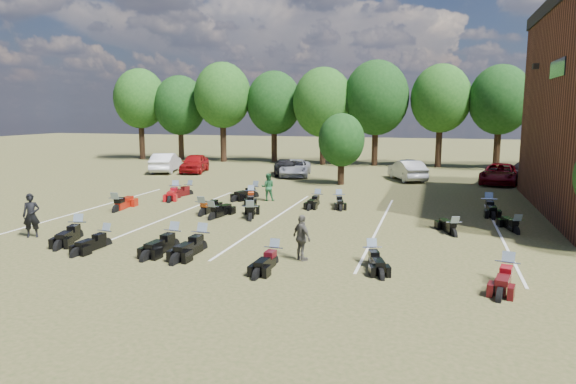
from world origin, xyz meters
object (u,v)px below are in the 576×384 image
(person_black, at_px, (31,215))
(motorcycle_7, at_px, (116,212))
(person_grey, at_px, (302,238))
(motorcycle_14, at_px, (189,195))
(person_green, at_px, (268,187))
(car_0, at_px, (195,163))
(motorcycle_0, at_px, (78,238))
(motorcycle_3, at_px, (201,250))
(car_4, at_px, (411,169))

(person_black, relative_size, motorcycle_7, 0.71)
(person_grey, height_order, motorcycle_14, person_grey)
(person_black, bearing_deg, person_green, 28.72)
(person_black, bearing_deg, person_grey, -30.87)
(person_black, xyz_separation_m, motorcycle_14, (1.21, 11.42, -0.90))
(car_0, relative_size, motorcycle_0, 1.87)
(motorcycle_0, height_order, motorcycle_3, motorcycle_3)
(car_4, relative_size, motorcycle_3, 1.77)
(car_0, xyz_separation_m, person_grey, (15.01, -22.18, 0.03))
(person_black, xyz_separation_m, person_grey, (11.35, -0.13, -0.10))
(person_green, relative_size, motorcycle_0, 0.65)
(car_4, height_order, motorcycle_7, car_4)
(car_0, distance_m, person_grey, 26.78)
(person_grey, bearing_deg, car_4, -55.12)
(car_4, relative_size, motorcycle_0, 1.82)
(person_black, height_order, motorcycle_7, person_black)
(motorcycle_7, bearing_deg, motorcycle_0, 100.55)
(car_0, height_order, motorcycle_14, car_0)
(motorcycle_3, relative_size, motorcycle_7, 0.99)
(person_green, relative_size, motorcycle_7, 0.63)
(car_4, xyz_separation_m, motorcycle_0, (-11.97, -22.67, -0.75))
(car_4, distance_m, person_black, 26.89)
(car_4, xyz_separation_m, motorcycle_14, (-12.64, -11.63, -0.75))
(car_4, xyz_separation_m, person_grey, (-2.50, -23.18, 0.05))
(motorcycle_0, relative_size, motorcycle_3, 0.97)
(motorcycle_0, xyz_separation_m, motorcycle_3, (5.58, -0.27, 0.00))
(person_green, bearing_deg, motorcycle_3, 80.95)
(motorcycle_0, bearing_deg, person_black, 176.43)
(car_4, xyz_separation_m, person_black, (-13.85, -23.05, 0.15))
(person_green, relative_size, motorcycle_3, 0.64)
(car_0, xyz_separation_m, person_green, (10.17, -11.25, 0.02))
(person_green, xyz_separation_m, motorcycle_7, (-6.40, -5.25, -0.79))
(person_black, xyz_separation_m, motorcycle_7, (0.11, 5.55, -0.90))
(car_0, distance_m, motorcycle_3, 24.61)
(car_0, xyz_separation_m, motorcycle_14, (4.87, -10.62, -0.77))
(motorcycle_3, relative_size, motorcycle_14, 1.13)
(car_0, relative_size, car_4, 1.03)
(car_4, bearing_deg, motorcycle_3, -124.11)
(car_4, xyz_separation_m, person_green, (-7.34, -12.25, 0.04))
(motorcycle_0, distance_m, motorcycle_7, 5.47)
(motorcycle_14, bearing_deg, car_0, 128.03)
(person_grey, relative_size, motorcycle_0, 0.66)
(car_4, relative_size, person_green, 2.79)
(car_0, bearing_deg, motorcycle_14, -78.51)
(motorcycle_7, distance_m, motorcycle_14, 5.98)
(person_grey, bearing_deg, car_0, -14.87)
(car_0, xyz_separation_m, motorcycle_0, (5.54, -21.66, -0.77))
(car_0, height_order, car_4, car_0)
(motorcycle_0, relative_size, motorcycle_7, 0.96)
(person_black, relative_size, motorcycle_3, 0.72)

